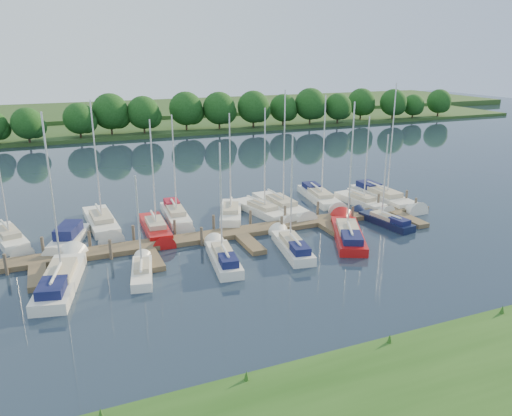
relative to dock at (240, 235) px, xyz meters
name	(u,v)px	position (x,y,z in m)	size (l,w,h in m)	color
ground	(276,270)	(0.00, -7.31, -0.20)	(260.00, 260.00, 0.00)	#1A2635
near_bank	(429,406)	(0.00, -23.31, 0.05)	(90.00, 10.00, 0.50)	#204914
dock	(240,235)	(0.00, 0.00, 0.00)	(40.00, 6.00, 0.40)	brown
mooring_pilings	(236,226)	(0.00, 1.13, 0.40)	(38.24, 2.84, 2.00)	#473D33
far_shore	(122,127)	(0.00, 67.69, 0.10)	(180.00, 30.00, 0.60)	#234119
distant_hill	(107,111)	(0.00, 92.69, 0.50)	(220.00, 40.00, 1.40)	#355424
treeline	(126,115)	(-0.89, 55.00, 3.91)	(146.87, 8.61, 8.23)	#38281C
sailboat_n_0	(9,240)	(-18.13, 6.10, 0.08)	(3.57, 7.92, 10.20)	white
motorboat	(68,239)	(-13.63, 4.04, 0.18)	(3.83, 6.69, 1.94)	white
sailboat_n_2	(102,224)	(-10.61, 7.34, 0.08)	(2.61, 9.29, 11.74)	white
sailboat_n_3	(156,230)	(-6.42, 3.84, 0.08)	(2.19, 8.05, 10.30)	#A90F0F
sailboat_n_4	(176,216)	(-3.93, 6.72, 0.13)	(2.33, 8.01, 10.29)	white
sailboat_n_5	(231,214)	(1.10, 5.39, 0.07)	(4.25, 7.97, 10.26)	white
sailboat_n_6	(263,211)	(4.28, 5.00, 0.07)	(3.46, 8.46, 10.65)	white
sailboat_n_7	(282,207)	(6.56, 5.53, 0.08)	(2.67, 9.65, 12.22)	white
sailboat_n_8	(320,198)	(11.71, 6.93, 0.12)	(3.16, 9.15, 11.44)	white
sailboat_n_9	(362,203)	(14.84, 3.74, 0.08)	(2.50, 7.45, 9.54)	white
sailboat_n_10	(384,198)	(17.86, 4.15, 0.14)	(2.63, 9.97, 12.68)	white
sailboat_s_0	(61,280)	(-14.49, -3.82, 0.14)	(3.97, 9.56, 12.09)	white
sailboat_s_1	(142,272)	(-9.16, -4.49, 0.08)	(2.31, 5.85, 7.59)	white
sailboat_s_2	(223,259)	(-3.13, -4.57, 0.14)	(2.54, 7.33, 9.46)	white
sailboat_s_3	(292,247)	(2.67, -4.45, 0.13)	(2.76, 7.51, 9.65)	white
sailboat_s_4	(348,234)	(8.34, -3.71, 0.13)	(5.54, 9.05, 11.80)	#A90F0F
sailboat_s_5	(384,221)	(13.39, -1.98, 0.11)	(2.41, 6.73, 8.55)	black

